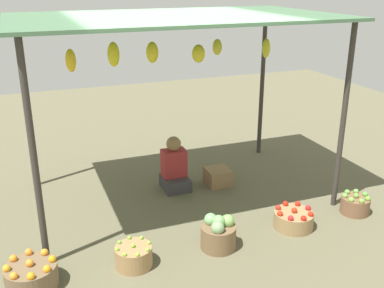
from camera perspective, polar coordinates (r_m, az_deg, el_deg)
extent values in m
plane|color=#625D44|center=(6.48, -1.75, -6.30)|extent=(14.00, 14.00, 0.00)
cylinder|color=#38332D|center=(4.75, -19.15, -1.86)|extent=(0.07, 0.07, 2.41)
cylinder|color=#38332D|center=(6.05, 18.41, 2.95)|extent=(0.07, 0.07, 2.41)
cylinder|color=#38332D|center=(6.73, -20.07, 4.45)|extent=(0.07, 0.07, 2.41)
cylinder|color=#38332D|center=(7.71, 8.76, 7.37)|extent=(0.07, 0.07, 2.41)
cube|color=#4D7651|center=(5.81, -2.02, 15.62)|extent=(4.01, 2.38, 0.04)
ellipsoid|color=yellow|center=(5.63, -14.93, 10.06)|extent=(0.12, 0.12, 0.27)
ellipsoid|color=yellow|center=(5.96, -9.79, 10.99)|extent=(0.15, 0.15, 0.31)
ellipsoid|color=yellow|center=(6.05, -4.99, 11.34)|extent=(0.16, 0.16, 0.27)
ellipsoid|color=yellow|center=(5.93, 0.82, 11.23)|extent=(0.17, 0.17, 0.23)
ellipsoid|color=gold|center=(6.50, 3.18, 12.01)|extent=(0.13, 0.13, 0.22)
ellipsoid|color=yellow|center=(6.45, 9.26, 11.72)|extent=(0.11, 0.11, 0.26)
cube|color=#393639|center=(6.62, -2.11, -4.86)|extent=(0.36, 0.44, 0.18)
cube|color=maroon|center=(6.54, -2.29, -2.39)|extent=(0.34, 0.22, 0.40)
sphere|color=olive|center=(6.43, -2.32, 0.03)|extent=(0.21, 0.21, 0.21)
cylinder|color=brown|center=(4.94, -19.42, -15.31)|extent=(0.51, 0.51, 0.24)
sphere|color=orange|center=(4.86, -19.64, -13.84)|extent=(0.08, 0.08, 0.08)
sphere|color=orange|center=(4.86, -17.08, -13.60)|extent=(0.08, 0.08, 0.08)
sphere|color=orange|center=(4.99, -17.96, -12.77)|extent=(0.08, 0.08, 0.08)
sphere|color=orange|center=(5.04, -19.74, -12.61)|extent=(0.08, 0.08, 0.08)
sphere|color=orange|center=(4.99, -21.45, -13.19)|extent=(0.08, 0.08, 0.08)
sphere|color=orange|center=(4.87, -22.17, -14.21)|extent=(0.08, 0.08, 0.08)
sphere|color=orange|center=(4.74, -21.40, -15.11)|extent=(0.08, 0.08, 0.08)
sphere|color=orange|center=(4.69, -19.51, -15.32)|extent=(0.08, 0.08, 0.08)
sphere|color=orange|center=(4.74, -17.69, -14.67)|extent=(0.08, 0.08, 0.08)
cylinder|color=#9D794D|center=(5.01, -7.30, -13.75)|extent=(0.40, 0.40, 0.23)
sphere|color=#86C833|center=(4.94, -7.37, -12.48)|extent=(0.04, 0.04, 0.04)
sphere|color=#94BE3C|center=(4.97, -5.40, -12.18)|extent=(0.04, 0.04, 0.04)
sphere|color=#8BBF3B|center=(5.06, -6.35, -11.58)|extent=(0.04, 0.04, 0.04)
sphere|color=#84C53B|center=(5.08, -7.85, -11.52)|extent=(0.04, 0.04, 0.04)
sphere|color=#82BD3C|center=(5.02, -9.08, -12.04)|extent=(0.04, 0.04, 0.04)
sphere|color=#92D03B|center=(4.91, -9.36, -12.86)|extent=(0.04, 0.04, 0.04)
sphere|color=#89C838|center=(4.82, -8.44, -13.51)|extent=(0.04, 0.04, 0.04)
sphere|color=#93C43A|center=(4.80, -6.85, -13.58)|extent=(0.04, 0.04, 0.04)
sphere|color=#83C83C|center=(4.86, -5.58, -13.02)|extent=(0.04, 0.04, 0.04)
cylinder|color=brown|center=(5.26, 3.31, -11.51)|extent=(0.40, 0.40, 0.27)
sphere|color=#76A666|center=(5.16, 3.36, -9.65)|extent=(0.15, 0.15, 0.15)
sphere|color=#80B05C|center=(5.20, 4.48, -9.56)|extent=(0.15, 0.15, 0.15)
sphere|color=#79B16F|center=(5.22, 2.36, -9.42)|extent=(0.15, 0.15, 0.15)
sphere|color=#80A26D|center=(5.07, 3.22, -10.42)|extent=(0.15, 0.15, 0.15)
cylinder|color=#9A7A4F|center=(5.78, 12.57, -9.22)|extent=(0.48, 0.48, 0.20)
sphere|color=red|center=(5.72, 12.67, -8.10)|extent=(0.07, 0.07, 0.07)
sphere|color=red|center=(5.83, 14.31, -7.77)|extent=(0.07, 0.07, 0.07)
sphere|color=red|center=(5.90, 13.07, -7.30)|extent=(0.07, 0.07, 0.07)
sphere|color=red|center=(5.87, 11.61, -7.32)|extent=(0.07, 0.07, 0.07)
sphere|color=red|center=(5.76, 10.73, -7.83)|extent=(0.07, 0.07, 0.07)
sphere|color=red|center=(5.63, 10.96, -8.56)|extent=(0.07, 0.07, 0.07)
sphere|color=red|center=(5.55, 12.24, -9.07)|extent=(0.07, 0.07, 0.07)
sphere|color=red|center=(5.59, 13.78, -9.04)|extent=(0.07, 0.07, 0.07)
sphere|color=red|center=(5.70, 14.63, -8.48)|extent=(0.07, 0.07, 0.07)
cylinder|color=brown|center=(6.33, 19.71, -7.19)|extent=(0.37, 0.37, 0.22)
sphere|color=#70AF42|center=(6.27, 19.85, -6.09)|extent=(0.07, 0.07, 0.07)
sphere|color=#61B642|center=(6.36, 20.83, -5.90)|extent=(0.07, 0.07, 0.07)
sphere|color=#6FAB4E|center=(6.40, 19.82, -5.59)|extent=(0.07, 0.07, 0.07)
sphere|color=#6EB248|center=(6.35, 18.82, -5.70)|extent=(0.07, 0.07, 0.07)
sphere|color=#71AE4D|center=(6.24, 18.58, -6.14)|extent=(0.07, 0.07, 0.07)
sphere|color=#75B741|center=(6.15, 19.29, -6.61)|extent=(0.07, 0.07, 0.07)
sphere|color=#73AA3F|center=(6.16, 20.44, -6.72)|extent=(0.07, 0.07, 0.07)
sphere|color=#73AE3E|center=(6.25, 21.12, -6.39)|extent=(0.07, 0.07, 0.07)
cube|color=olive|center=(6.74, 3.25, -4.10)|extent=(0.34, 0.35, 0.24)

